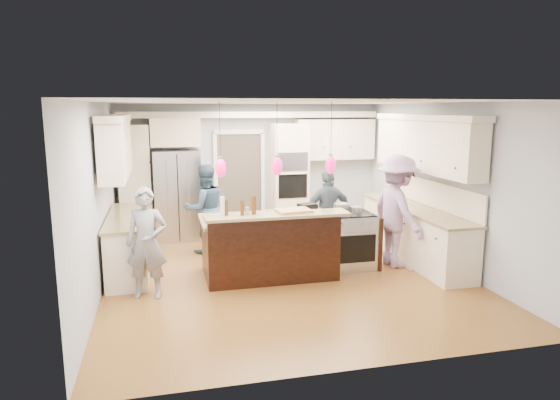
{
  "coord_description": "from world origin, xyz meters",
  "views": [
    {
      "loc": [
        -1.85,
        -7.35,
        2.62
      ],
      "look_at": [
        0.0,
        0.35,
        1.15
      ],
      "focal_mm": 32.0,
      "sensor_mm": 36.0,
      "label": 1
    }
  ],
  "objects_px": {
    "kitchen_island": "(269,245)",
    "person_bar_end": "(147,243)",
    "person_far_left": "(205,209)",
    "island_range": "(351,240)",
    "refrigerator": "(178,195)"
  },
  "relations": [
    {
      "from": "island_range",
      "to": "person_far_left",
      "type": "distance_m",
      "value": 2.71
    },
    {
      "from": "person_bar_end",
      "to": "person_far_left",
      "type": "relative_size",
      "value": 0.96
    },
    {
      "from": "person_bar_end",
      "to": "kitchen_island",
      "type": "bearing_deg",
      "value": 27.63
    },
    {
      "from": "kitchen_island",
      "to": "person_bar_end",
      "type": "xyz_separation_m",
      "value": [
        -1.84,
        -0.52,
        0.3
      ]
    },
    {
      "from": "island_range",
      "to": "person_far_left",
      "type": "bearing_deg",
      "value": 147.29
    },
    {
      "from": "refrigerator",
      "to": "person_bar_end",
      "type": "bearing_deg",
      "value": -99.87
    },
    {
      "from": "refrigerator",
      "to": "person_bar_end",
      "type": "distance_m",
      "value": 3.14
    },
    {
      "from": "refrigerator",
      "to": "person_far_left",
      "type": "distance_m",
      "value": 1.14
    },
    {
      "from": "person_bar_end",
      "to": "island_range",
      "type": "bearing_deg",
      "value": 22.22
    },
    {
      "from": "kitchen_island",
      "to": "person_bar_end",
      "type": "relative_size",
      "value": 1.35
    },
    {
      "from": "refrigerator",
      "to": "kitchen_island",
      "type": "height_order",
      "value": "refrigerator"
    },
    {
      "from": "kitchen_island",
      "to": "person_far_left",
      "type": "bearing_deg",
      "value": 119.17
    },
    {
      "from": "refrigerator",
      "to": "person_bar_end",
      "type": "xyz_separation_m",
      "value": [
        -0.54,
        -3.09,
        -0.12
      ]
    },
    {
      "from": "person_bar_end",
      "to": "person_far_left",
      "type": "distance_m",
      "value": 2.28
    },
    {
      "from": "person_bar_end",
      "to": "person_far_left",
      "type": "bearing_deg",
      "value": 76.07
    }
  ]
}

